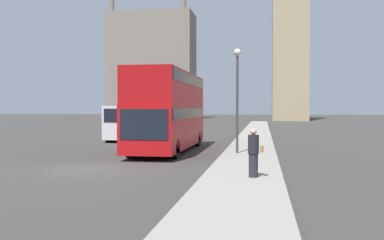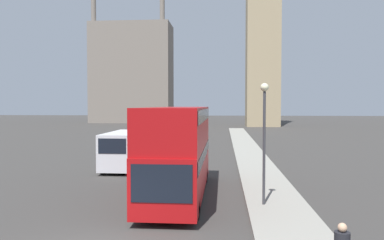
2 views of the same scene
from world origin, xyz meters
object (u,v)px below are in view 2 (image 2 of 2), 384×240
Objects in this scene: white_van at (124,149)px; parked_sedan at (169,138)px; street_lamp at (264,124)px; red_double_decker_bus at (179,147)px.

white_van is 1.19× the size of parked_sedan.
street_lamp is 27.05m from parked_sedan.
red_double_decker_bus is 24.37m from parked_sedan.
street_lamp is at bearing -23.22° from red_double_decker_bus.
parked_sedan is (-4.05, 23.97, -1.74)m from red_double_decker_bus.
street_lamp is (3.96, -1.70, 1.23)m from red_double_decker_bus.
white_van is 12.84m from street_lamp.
red_double_decker_bus is at bearing -57.39° from white_van.
white_van reaches higher than parked_sedan.
street_lamp is at bearing -46.34° from white_van.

